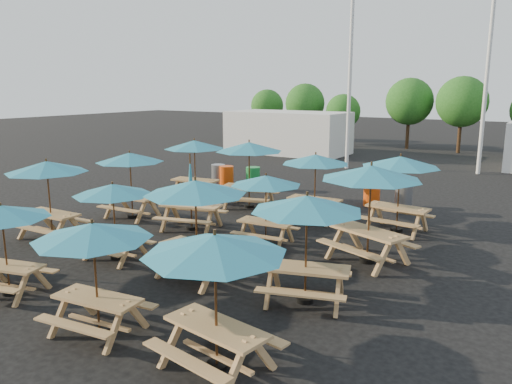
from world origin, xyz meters
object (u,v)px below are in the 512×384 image
Objects in this scene: picnic_unit_7 at (249,150)px; picnic_unit_11 at (316,162)px; picnic_unit_1 at (47,170)px; picnic_unit_8 at (93,236)px; waste_bin_2 at (253,178)px; picnic_unit_9 at (195,192)px; picnic_unit_10 at (266,184)px; waste_bin_0 at (218,175)px; picnic_unit_3 at (194,147)px; waste_bin_1 at (227,177)px; picnic_unit_2 at (130,160)px; picnic_unit_12 at (215,251)px; picnic_unit_4 at (2,216)px; picnic_unit_13 at (307,208)px; waste_bin_4 at (404,198)px; picnic_unit_5 at (113,193)px; picnic_unit_14 at (371,177)px; picnic_unit_6 at (191,199)px; waste_bin_3 at (372,193)px; picnic_unit_15 at (400,165)px.

picnic_unit_11 is (2.88, -0.34, -0.18)m from picnic_unit_7.
picnic_unit_1 is 1.04× the size of picnic_unit_8.
picnic_unit_9 is at bearing -64.20° from waste_bin_2.
picnic_unit_8 is at bearing -93.48° from picnic_unit_10.
picnic_unit_3 is at bearing -72.77° from waste_bin_0.
picnic_unit_2 is at bearing -87.54° from waste_bin_1.
picnic_unit_7 is 11.00m from picnic_unit_12.
picnic_unit_4 is 0.85× the size of picnic_unit_13.
waste_bin_4 is (2.22, 9.05, -1.60)m from picnic_unit_9.
waste_bin_0 is at bearing 130.29° from picnic_unit_9.
picnic_unit_4 is 9.65m from picnic_unit_11.
picnic_unit_5 is 9.78m from waste_bin_1.
picnic_unit_9 is (5.49, -3.17, 0.09)m from picnic_unit_2.
picnic_unit_14 is 3.29× the size of waste_bin_2.
picnic_unit_6 reaches higher than picnic_unit_4.
picnic_unit_7 is 1.29× the size of picnic_unit_8.
picnic_unit_12 is 12.43m from waste_bin_3.
picnic_unit_15 is (5.46, 6.53, 0.32)m from picnic_unit_5.
picnic_unit_6 is 0.93× the size of picnic_unit_9.
picnic_unit_6 is at bearing 89.75° from picnic_unit_5.
picnic_unit_5 is 0.96× the size of picnic_unit_10.
picnic_unit_7 is 7.19m from picnic_unit_9.
picnic_unit_1 is 3.02m from picnic_unit_2.
picnic_unit_8 is at bearing -52.00° from picnic_unit_2.
picnic_unit_10 is at bearing -92.62° from picnic_unit_11.
waste_bin_1 is at bearing -15.82° from waste_bin_0.
picnic_unit_7 is 3.07× the size of waste_bin_2.
picnic_unit_9 reaches higher than waste_bin_2.
waste_bin_1 is at bearing 88.29° from picnic_unit_2.
picnic_unit_8 is 14.03m from waste_bin_0.
picnic_unit_11 is (2.81, 3.11, 0.99)m from picnic_unit_6.
picnic_unit_6 is 2.45× the size of waste_bin_3.
waste_bin_1 is (-0.00, 8.94, -1.56)m from picnic_unit_1.
waste_bin_2 is at bearing 77.77° from picnic_unit_2.
picnic_unit_15 reaches higher than picnic_unit_13.
picnic_unit_13 is 12.95m from waste_bin_0.
picnic_unit_4 is 0.94× the size of picnic_unit_9.
waste_bin_3 is (3.59, 9.43, -1.29)m from picnic_unit_5.
picnic_unit_4 is at bearing -120.55° from picnic_unit_10.
waste_bin_4 is at bearing -3.77° from waste_bin_2.
picnic_unit_3 is 4.58m from picnic_unit_6.
picnic_unit_9 reaches higher than picnic_unit_4.
picnic_unit_1 reaches higher than picnic_unit_13.
picnic_unit_6 is at bearing -120.97° from waste_bin_3.
picnic_unit_8 is 0.81× the size of picnic_unit_13.
picnic_unit_2 is 6.56m from waste_bin_2.
picnic_unit_1 is 2.46× the size of waste_bin_4.
picnic_unit_7 is 8.53m from picnic_unit_13.
picnic_unit_7 is 1.04× the size of picnic_unit_13.
picnic_unit_2 is 6.65m from picnic_unit_4.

